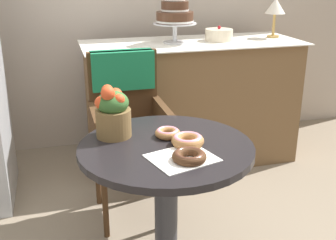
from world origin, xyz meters
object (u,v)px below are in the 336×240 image
(cafe_table, at_px, (166,191))
(donut_mid, at_px, (188,140))
(wicker_chair, at_px, (126,108))
(donut_side, at_px, (189,156))
(round_layer_cake, at_px, (219,35))
(donut_front, at_px, (168,133))
(table_lamp, at_px, (275,8))
(tiered_cake_stand, at_px, (175,14))
(flower_vase, at_px, (113,112))

(cafe_table, distance_m, donut_mid, 0.25)
(wicker_chair, bearing_deg, donut_side, -91.47)
(wicker_chair, xyz_separation_m, round_layer_cake, (0.78, 0.57, 0.30))
(round_layer_cake, bearing_deg, wicker_chair, -144.07)
(donut_front, xyz_separation_m, table_lamp, (1.17, 1.25, 0.38))
(donut_front, distance_m, donut_side, 0.25)
(tiered_cake_stand, bearing_deg, donut_front, -107.63)
(donut_front, bearing_deg, donut_side, -86.78)
(wicker_chair, distance_m, table_lamp, 1.45)
(cafe_table, bearing_deg, donut_mid, -18.13)
(donut_side, height_order, tiered_cake_stand, tiered_cake_stand)
(donut_mid, xyz_separation_m, round_layer_cake, (0.67, 1.33, 0.20))
(table_lamp, bearing_deg, donut_mid, -129.25)
(wicker_chair, xyz_separation_m, donut_front, (0.06, -0.66, 0.10))
(donut_front, bearing_deg, round_layer_cake, 59.59)
(tiered_cake_stand, xyz_separation_m, round_layer_cake, (0.33, 0.01, -0.16))
(cafe_table, height_order, round_layer_cake, round_layer_cake)
(donut_mid, bearing_deg, donut_side, -105.76)
(donut_side, xyz_separation_m, table_lamp, (1.15, 1.50, 0.38))
(cafe_table, xyz_separation_m, table_lamp, (1.20, 1.33, 0.61))
(flower_vase, bearing_deg, round_layer_cake, 50.92)
(table_lamp, bearing_deg, tiered_cake_stand, -177.53)
(donut_side, xyz_separation_m, flower_vase, (-0.23, 0.32, 0.09))
(flower_vase, height_order, tiered_cake_stand, tiered_cake_stand)
(donut_mid, distance_m, table_lamp, 1.80)
(donut_side, distance_m, flower_vase, 0.41)
(wicker_chair, height_order, tiered_cake_stand, tiered_cake_stand)
(cafe_table, xyz_separation_m, flower_vase, (-0.19, 0.15, 0.32))
(donut_front, distance_m, flower_vase, 0.25)
(donut_side, relative_size, round_layer_cake, 0.66)
(tiered_cake_stand, bearing_deg, donut_mid, -104.09)
(donut_front, relative_size, donut_side, 0.83)
(donut_side, bearing_deg, tiered_cake_stand, 75.75)
(table_lamp, bearing_deg, donut_side, -127.48)
(wicker_chair, bearing_deg, round_layer_cake, 29.58)
(donut_front, bearing_deg, table_lamp, 47.04)
(cafe_table, distance_m, donut_front, 0.25)
(round_layer_cake, bearing_deg, cafe_table, -119.81)
(round_layer_cake, bearing_deg, flower_vase, -129.08)
(donut_mid, bearing_deg, round_layer_cake, 63.50)
(round_layer_cake, height_order, table_lamp, table_lamp)
(cafe_table, distance_m, donut_side, 0.29)
(table_lamp, bearing_deg, flower_vase, -139.52)
(donut_front, distance_m, donut_mid, 0.12)
(donut_mid, distance_m, round_layer_cake, 1.50)
(cafe_table, bearing_deg, tiered_cake_stand, 72.23)
(cafe_table, bearing_deg, round_layer_cake, 60.19)
(donut_front, xyz_separation_m, flower_vase, (-0.22, 0.07, 0.09))
(cafe_table, relative_size, round_layer_cake, 3.66)
(cafe_table, height_order, flower_vase, flower_vase)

